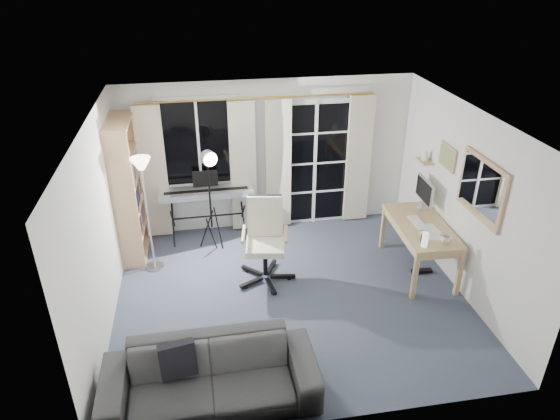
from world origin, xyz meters
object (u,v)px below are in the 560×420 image
object	(u,v)px
mug	(446,239)
sofa	(210,369)
studio_light	(209,170)
monitor	(424,191)
desk	(421,230)
torchiere_lamp	(143,181)
office_chair	(265,232)
bookshelf	(126,194)
keyboard_piano	(206,193)

from	to	relation	value
mug	sofa	world-z (taller)	mug
studio_light	monitor	world-z (taller)	studio_light
desk	mug	world-z (taller)	mug
torchiere_lamp	sofa	size ratio (longest dim) A/B	0.80
office_chair	sofa	size ratio (longest dim) A/B	0.54
studio_light	desk	xyz separation A→B (m)	(2.81, -1.03, -0.67)
torchiere_lamp	mug	distance (m)	4.00
torchiere_lamp	monitor	bearing A→B (deg)	-3.23
bookshelf	desk	distance (m)	4.18
torchiere_lamp	sofa	xyz separation A→B (m)	(0.69, -2.53, -0.94)
bookshelf	studio_light	bearing A→B (deg)	-4.74
keyboard_piano	desk	size ratio (longest dim) A/B	1.02
keyboard_piano	office_chair	xyz separation A→B (m)	(0.74, -1.15, -0.09)
office_chair	monitor	size ratio (longest dim) A/B	2.20
mug	monitor	bearing A→B (deg)	84.20
desk	mug	bearing A→B (deg)	-76.82
office_chair	desk	size ratio (longest dim) A/B	0.84
bookshelf	mug	world-z (taller)	bookshelf
mug	torchiere_lamp	bearing A→B (deg)	162.83
keyboard_piano	monitor	xyz separation A→B (m)	(3.07, -0.94, 0.23)
monitor	mug	bearing A→B (deg)	-93.93
studio_light	sofa	world-z (taller)	studio_light
bookshelf	studio_light	world-z (taller)	bookshelf
office_chair	monitor	xyz separation A→B (m)	(2.33, 0.21, 0.32)
torchiere_lamp	sofa	world-z (taller)	torchiere_lamp
mug	sofa	size ratio (longest dim) A/B	0.06
torchiere_lamp	studio_light	size ratio (longest dim) A/B	1.04
studio_light	mug	xyz separation A→B (m)	(2.91, -1.53, -0.52)
monitor	office_chair	bearing A→B (deg)	-172.97
desk	monitor	world-z (taller)	monitor
keyboard_piano	monitor	distance (m)	3.22
monitor	mug	distance (m)	0.98
studio_light	mug	world-z (taller)	studio_light
mug	sofa	xyz separation A→B (m)	(-3.09, -1.36, -0.37)
keyboard_piano	sofa	size ratio (longest dim) A/B	0.67
torchiere_lamp	keyboard_piano	xyz separation A→B (m)	(0.81, 0.72, -0.58)
monitor	sofa	distance (m)	3.98
bookshelf	desk	xyz separation A→B (m)	(4.01, -1.14, -0.34)
torchiere_lamp	mug	xyz separation A→B (m)	(3.78, -1.17, -0.57)
desk	mug	xyz separation A→B (m)	(0.10, -0.50, 0.15)
desk	bookshelf	bearing A→B (deg)	165.97
sofa	studio_light	bearing A→B (deg)	85.91
monitor	sofa	xyz separation A→B (m)	(-3.19, -2.31, -0.59)
keyboard_piano	sofa	bearing A→B (deg)	-92.97
studio_light	sofa	xyz separation A→B (m)	(-0.18, -2.89, -0.89)
torchiere_lamp	desk	xyz separation A→B (m)	(3.68, -0.67, -0.72)
studio_light	office_chair	size ratio (longest dim) A/B	1.41
studio_light	desk	distance (m)	3.06
torchiere_lamp	monitor	distance (m)	3.90
desk	mug	distance (m)	0.53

